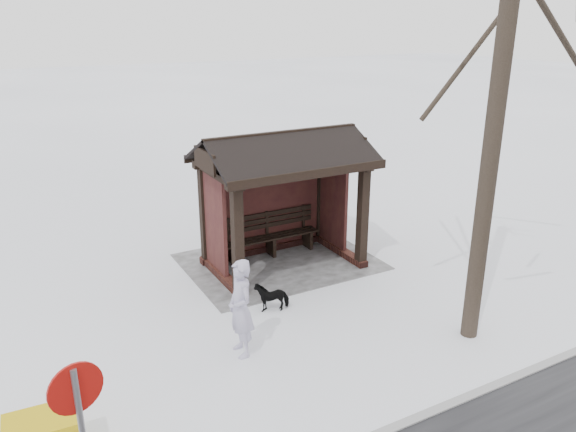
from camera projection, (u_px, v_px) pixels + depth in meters
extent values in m
plane|color=white|center=(283.00, 265.00, 12.81)|extent=(120.00, 120.00, 0.00)
cube|color=gray|center=(460.00, 401.00, 8.26)|extent=(120.00, 0.15, 0.06)
cube|color=#929297|center=(279.00, 262.00, 12.97)|extent=(4.20, 3.20, 0.02)
cube|color=#321512|center=(266.00, 248.00, 13.53)|extent=(3.30, 0.22, 0.16)
cube|color=#321512|center=(338.00, 249.00, 13.46)|extent=(0.22, 2.10, 0.16)
cube|color=#321512|center=(222.00, 276.00, 12.11)|extent=(0.22, 2.10, 0.16)
cube|color=black|center=(362.00, 219.00, 12.36)|extent=(0.20, 0.20, 2.30)
cube|color=black|center=(238.00, 244.00, 11.00)|extent=(0.20, 0.20, 2.30)
cube|color=black|center=(320.00, 197.00, 13.85)|extent=(0.20, 0.20, 2.30)
cube|color=black|center=(205.00, 217.00, 12.49)|extent=(0.20, 0.20, 2.30)
cube|color=black|center=(265.00, 203.00, 13.14)|extent=(2.80, 0.08, 2.14)
cube|color=black|center=(333.00, 200.00, 13.34)|extent=(0.08, 1.17, 2.14)
cube|color=black|center=(215.00, 221.00, 11.98)|extent=(0.08, 1.17, 2.14)
cube|color=black|center=(304.00, 174.00, 11.28)|extent=(3.40, 0.20, 0.18)
cube|color=black|center=(265.00, 156.00, 12.77)|extent=(3.40, 0.20, 0.18)
cylinder|color=black|center=(499.00, 91.00, 8.59)|extent=(0.29, 0.29, 8.55)
imported|color=#AAA4C0|center=(241.00, 308.00, 9.17)|extent=(0.42, 0.63, 1.69)
imported|color=black|center=(272.00, 296.00, 10.80)|extent=(0.71, 0.47, 0.55)
cube|color=#C3A20B|center=(40.00, 422.00, 6.91)|extent=(0.91, 0.65, 0.07)
cylinder|color=#A3100B|center=(76.00, 388.00, 5.48)|extent=(0.55, 0.16, 0.56)
cylinder|color=white|center=(75.00, 387.00, 5.50)|extent=(0.43, 0.13, 0.43)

